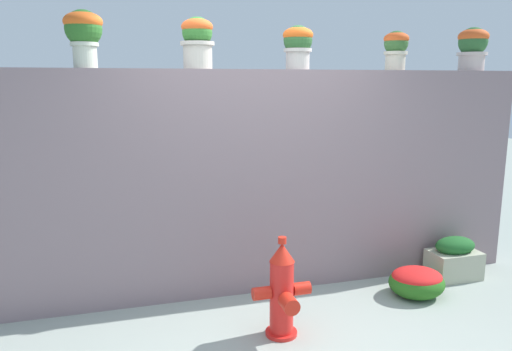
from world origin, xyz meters
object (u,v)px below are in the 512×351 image
(potted_plant_5, at_px, (473,46))
(potted_plant_3, at_px, (298,43))
(potted_plant_1, at_px, (84,31))
(fire_hydrant, at_px, (282,292))
(potted_plant_2, at_px, (197,39))
(potted_plant_4, at_px, (396,47))
(flower_bush_left, at_px, (417,281))
(planter_box, at_px, (454,259))

(potted_plant_5, bearing_deg, potted_plant_3, -178.30)
(potted_plant_1, relative_size, fire_hydrant, 0.57)
(potted_plant_2, bearing_deg, potted_plant_4, 1.74)
(potted_plant_2, xyz_separation_m, potted_plant_5, (2.84, 0.06, 0.01))
(potted_plant_2, distance_m, fire_hydrant, 2.21)
(potted_plant_4, bearing_deg, fire_hydrant, -146.23)
(fire_hydrant, distance_m, flower_bush_left, 1.49)
(fire_hydrant, xyz_separation_m, planter_box, (2.04, 0.60, -0.15))
(potted_plant_3, height_order, potted_plant_5, potted_plant_5)
(potted_plant_2, height_order, flower_bush_left, potted_plant_2)
(potted_plant_4, height_order, potted_plant_5, potted_plant_5)
(planter_box, bearing_deg, potted_plant_1, 174.20)
(potted_plant_1, relative_size, flower_bush_left, 0.88)
(potted_plant_3, xyz_separation_m, fire_hydrant, (-0.46, -0.94, -1.93))
(flower_bush_left, bearing_deg, potted_plant_1, 167.86)
(potted_plant_3, bearing_deg, potted_plant_4, 3.06)
(potted_plant_2, distance_m, potted_plant_5, 2.84)
(potted_plant_3, xyz_separation_m, potted_plant_5, (1.93, 0.06, 0.02))
(potted_plant_3, distance_m, potted_plant_5, 1.93)
(potted_plant_3, height_order, flower_bush_left, potted_plant_3)
(potted_plant_4, bearing_deg, planter_box, -36.76)
(potted_plant_1, bearing_deg, planter_box, -5.80)
(potted_plant_5, height_order, flower_bush_left, potted_plant_5)
(potted_plant_4, bearing_deg, potted_plant_1, -178.84)
(potted_plant_4, bearing_deg, potted_plant_5, 0.12)
(flower_bush_left, bearing_deg, fire_hydrant, -166.77)
(potted_plant_1, distance_m, flower_bush_left, 3.63)
(potted_plant_5, relative_size, fire_hydrant, 0.55)
(potted_plant_4, distance_m, flower_bush_left, 2.25)
(potted_plant_4, bearing_deg, potted_plant_3, -176.94)
(potted_plant_2, relative_size, fire_hydrant, 0.54)
(potted_plant_5, distance_m, flower_bush_left, 2.46)
(planter_box, bearing_deg, potted_plant_3, 167.55)
(potted_plant_1, bearing_deg, fire_hydrant, -34.42)
(potted_plant_4, height_order, planter_box, potted_plant_4)
(potted_plant_1, bearing_deg, flower_bush_left, -12.14)
(flower_bush_left, xyz_separation_m, planter_box, (0.60, 0.26, 0.06))
(potted_plant_2, xyz_separation_m, potted_plant_3, (0.92, 0.00, -0.02))
(potted_plant_5, bearing_deg, potted_plant_1, -179.09)
(potted_plant_1, bearing_deg, potted_plant_4, 1.16)
(potted_plant_3, height_order, fire_hydrant, potted_plant_3)
(potted_plant_2, distance_m, planter_box, 3.28)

